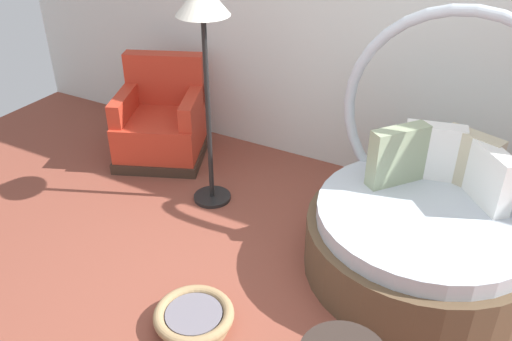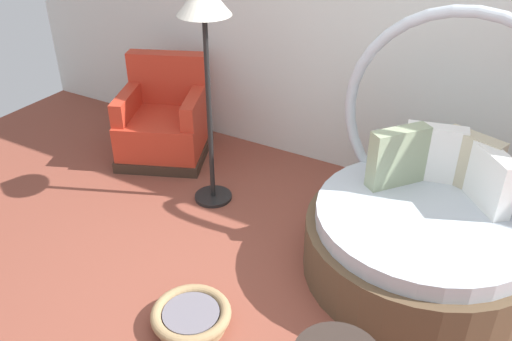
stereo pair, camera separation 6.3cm
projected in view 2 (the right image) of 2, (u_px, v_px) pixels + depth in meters
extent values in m
cube|color=brown|center=(257.00, 319.00, 3.48)|extent=(8.00, 8.00, 0.02)
cube|color=silver|center=(390.00, 14.00, 4.31)|extent=(8.00, 0.12, 2.92)
cylinder|color=brown|center=(420.00, 248.00, 3.76)|extent=(1.61, 1.61, 0.40)
cylinder|color=#B2BCC6|center=(426.00, 218.00, 3.63)|extent=(1.48, 1.48, 0.12)
torus|color=#B2BCC6|center=(455.00, 124.00, 3.69)|extent=(1.61, 0.08, 1.61)
cube|color=white|center=(491.00, 180.00, 3.56)|extent=(0.35, 0.38, 0.40)
cube|color=#BCB293|center=(471.00, 162.00, 3.76)|extent=(0.42, 0.25, 0.41)
cube|color=white|center=(434.00, 153.00, 3.86)|extent=(0.43, 0.21, 0.42)
cube|color=#93A37F|center=(398.00, 157.00, 3.79)|extent=(0.36, 0.41, 0.43)
cube|color=#38281E|center=(166.00, 151.00, 5.28)|extent=(1.05, 1.05, 0.10)
cube|color=red|center=(164.00, 131.00, 5.17)|extent=(1.00, 1.00, 0.34)
cube|color=red|center=(168.00, 78.00, 5.22)|extent=(0.76, 0.45, 0.50)
cube|color=red|center=(128.00, 102.00, 5.06)|extent=(0.38, 0.68, 0.22)
cube|color=red|center=(195.00, 106.00, 4.99)|extent=(0.38, 0.68, 0.22)
cylinder|color=#9E7F56|center=(192.00, 321.00, 3.41)|extent=(0.44, 0.44, 0.06)
torus|color=#9E7F56|center=(191.00, 314.00, 3.38)|extent=(0.51, 0.51, 0.07)
cylinder|color=slate|center=(191.00, 315.00, 3.38)|extent=(0.36, 0.36, 0.05)
cylinder|color=black|center=(213.00, 197.00, 4.65)|extent=(0.32, 0.32, 0.03)
cylinder|color=black|center=(209.00, 113.00, 4.25)|extent=(0.04, 0.04, 1.55)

